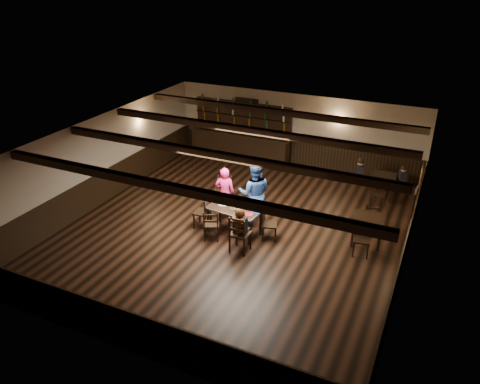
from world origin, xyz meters
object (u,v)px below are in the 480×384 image
at_px(cake, 223,203).
at_px(woman_pink, 225,193).
at_px(chair_near_right, 239,232).
at_px(man_blue, 255,193).
at_px(chair_near_left, 211,223).
at_px(dining_table, 234,212).
at_px(bar_counter, 241,142).

bearing_deg(cake, woman_pink, 112.46).
bearing_deg(chair_near_right, man_blue, 98.69).
xyz_separation_m(woman_pink, man_blue, (0.91, 0.04, 0.16)).
xyz_separation_m(chair_near_left, cake, (0.01, 0.72, 0.27)).
distance_m(dining_table, chair_near_left, 0.73).
bearing_deg(dining_table, bar_counter, 112.83).
bearing_deg(man_blue, bar_counter, -79.73).
bearing_deg(man_blue, cake, 22.83).
height_order(dining_table, cake, cake).
xyz_separation_m(chair_near_right, bar_counter, (-2.57, 5.71, 0.13)).
distance_m(cake, bar_counter, 5.04).
distance_m(dining_table, woman_pink, 0.94).
bearing_deg(chair_near_left, man_blue, 62.79).
relative_size(chair_near_left, man_blue, 0.47).
distance_m(dining_table, chair_near_right, 0.99).
height_order(dining_table, chair_near_left, chair_near_left).
distance_m(dining_table, bar_counter, 5.29).
bearing_deg(woman_pink, bar_counter, -88.06).
xyz_separation_m(chair_near_left, man_blue, (0.68, 1.32, 0.43)).
bearing_deg(bar_counter, woman_pink, -71.21).
bearing_deg(chair_near_right, dining_table, 121.86).
relative_size(chair_near_left, woman_pink, 0.56).
height_order(woman_pink, cake, woman_pink).
relative_size(chair_near_left, chair_near_right, 0.86).
height_order(dining_table, woman_pink, woman_pink).
xyz_separation_m(dining_table, chair_near_left, (-0.40, -0.60, -0.14)).
height_order(man_blue, bar_counter, bar_counter).
xyz_separation_m(chair_near_left, bar_counter, (-1.65, 5.47, 0.21)).
distance_m(dining_table, man_blue, 0.83).
relative_size(dining_table, man_blue, 0.80).
relative_size(chair_near_left, cake, 3.03).
distance_m(woman_pink, cake, 0.62).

